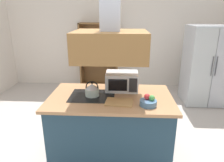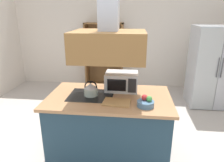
% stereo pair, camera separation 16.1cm
% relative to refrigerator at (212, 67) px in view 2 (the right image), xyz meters
% --- Properties ---
extents(ground_plane, '(7.80, 7.80, 0.00)m').
position_rel_refrigerator_xyz_m(ground_plane, '(-1.99, -1.87, -0.86)').
color(ground_plane, beige).
extents(wall_back, '(6.00, 0.12, 2.70)m').
position_rel_refrigerator_xyz_m(wall_back, '(-1.99, 1.13, 0.49)').
color(wall_back, silver).
rests_on(wall_back, ground).
extents(kitchen_island, '(1.66, 0.99, 0.90)m').
position_rel_refrigerator_xyz_m(kitchen_island, '(-2.00, -1.94, -0.41)').
color(kitchen_island, '#233E51').
rests_on(kitchen_island, ground).
extents(range_hood, '(0.90, 0.70, 1.30)m').
position_rel_refrigerator_xyz_m(range_hood, '(-2.00, -1.94, 0.85)').
color(range_hood, olive).
extents(refrigerator, '(0.90, 0.77, 1.72)m').
position_rel_refrigerator_xyz_m(refrigerator, '(0.00, 0.00, 0.00)').
color(refrigerator, '#B9BCC4').
rests_on(refrigerator, ground).
extents(dish_cabinet, '(1.00, 0.40, 1.73)m').
position_rel_refrigerator_xyz_m(dish_cabinet, '(-2.49, 0.91, -0.10)').
color(dish_cabinet, brown).
rests_on(dish_cabinet, ground).
extents(kettle, '(0.19, 0.19, 0.21)m').
position_rel_refrigerator_xyz_m(kettle, '(-2.25, -1.94, 0.13)').
color(kettle, '#B2C3B7').
rests_on(kettle, kitchen_island).
extents(cutting_board, '(0.36, 0.27, 0.02)m').
position_rel_refrigerator_xyz_m(cutting_board, '(-1.88, -2.15, 0.05)').
color(cutting_board, '#B2834D').
rests_on(cutting_board, kitchen_island).
extents(microwave, '(0.46, 0.35, 0.26)m').
position_rel_refrigerator_xyz_m(microwave, '(-1.85, -1.68, 0.17)').
color(microwave, silver).
rests_on(microwave, kitchen_island).
extents(fruit_bowl, '(0.21, 0.21, 0.14)m').
position_rel_refrigerator_xyz_m(fruit_bowl, '(-1.52, -2.21, 0.09)').
color(fruit_bowl, '#4C7299').
rests_on(fruit_bowl, kitchen_island).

